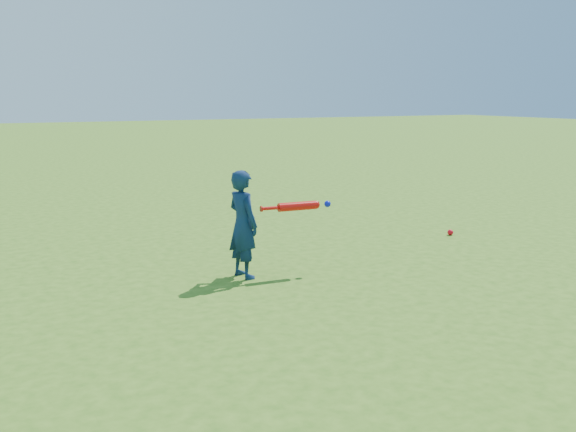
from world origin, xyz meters
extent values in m
plane|color=#3A6919|center=(0.00, 0.00, 0.00)|extent=(80.00, 80.00, 0.00)
imported|color=#0F2348|center=(-0.13, -0.46, 0.55)|extent=(0.34, 0.45, 1.11)
sphere|color=red|center=(3.12, 0.12, 0.04)|extent=(0.08, 0.08, 0.08)
cylinder|color=red|center=(0.05, -0.52, 0.71)|extent=(0.02, 0.06, 0.06)
cylinder|color=red|center=(0.15, -0.53, 0.71)|extent=(0.20, 0.05, 0.04)
cylinder|color=red|center=(0.45, -0.54, 0.71)|extent=(0.43, 0.12, 0.09)
sphere|color=red|center=(0.66, -0.56, 0.71)|extent=(0.09, 0.09, 0.09)
sphere|color=#0B16C8|center=(0.80, -0.57, 0.71)|extent=(0.07, 0.07, 0.07)
camera|label=1|loc=(-2.64, -6.34, 1.85)|focal=40.00mm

